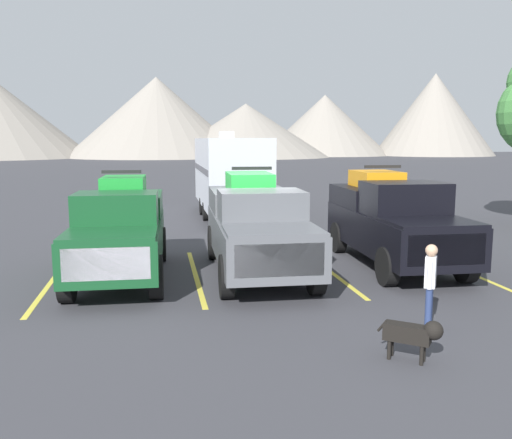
{
  "coord_description": "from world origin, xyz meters",
  "views": [
    {
      "loc": [
        -2.55,
        -13.85,
        3.31
      ],
      "look_at": [
        0.0,
        0.16,
        1.2
      ],
      "focal_mm": 38.03,
      "sensor_mm": 36.0,
      "label": 1
    }
  ],
  "objects_px": {
    "pickup_truck_c": "(393,219)",
    "person_a": "(430,281)",
    "dog": "(415,333)",
    "pickup_truck_b": "(257,225)",
    "camper_trailer_a": "(230,172)",
    "pickup_truck_a": "(120,229)"
  },
  "relations": [
    {
      "from": "camper_trailer_a",
      "to": "pickup_truck_b",
      "type": "bearing_deg",
      "value": -93.76
    },
    {
      "from": "pickup_truck_c",
      "to": "person_a",
      "type": "relative_size",
      "value": 3.65
    },
    {
      "from": "person_a",
      "to": "dog",
      "type": "relative_size",
      "value": 1.88
    },
    {
      "from": "pickup_truck_c",
      "to": "camper_trailer_a",
      "type": "height_order",
      "value": "camper_trailer_a"
    },
    {
      "from": "pickup_truck_b",
      "to": "dog",
      "type": "xyz_separation_m",
      "value": [
        1.32,
        -5.92,
        -0.76
      ]
    },
    {
      "from": "pickup_truck_b",
      "to": "person_a",
      "type": "distance_m",
      "value": 5.19
    },
    {
      "from": "person_a",
      "to": "pickup_truck_a",
      "type": "bearing_deg",
      "value": 138.69
    },
    {
      "from": "pickup_truck_a",
      "to": "camper_trailer_a",
      "type": "relative_size",
      "value": 0.63
    },
    {
      "from": "pickup_truck_b",
      "to": "pickup_truck_c",
      "type": "distance_m",
      "value": 3.73
    },
    {
      "from": "pickup_truck_b",
      "to": "person_a",
      "type": "xyz_separation_m",
      "value": [
        2.19,
        -4.69,
        -0.32
      ]
    },
    {
      "from": "pickup_truck_b",
      "to": "dog",
      "type": "bearing_deg",
      "value": -77.38
    },
    {
      "from": "pickup_truck_c",
      "to": "dog",
      "type": "distance_m",
      "value": 6.64
    },
    {
      "from": "pickup_truck_a",
      "to": "camper_trailer_a",
      "type": "xyz_separation_m",
      "value": [
        3.96,
        9.71,
        0.75
      ]
    },
    {
      "from": "pickup_truck_a",
      "to": "dog",
      "type": "bearing_deg",
      "value": -52.6
    },
    {
      "from": "pickup_truck_c",
      "to": "dog",
      "type": "relative_size",
      "value": 6.87
    },
    {
      "from": "pickup_truck_b",
      "to": "person_a",
      "type": "height_order",
      "value": "pickup_truck_b"
    },
    {
      "from": "pickup_truck_a",
      "to": "pickup_truck_c",
      "type": "height_order",
      "value": "pickup_truck_c"
    },
    {
      "from": "pickup_truck_b",
      "to": "dog",
      "type": "height_order",
      "value": "pickup_truck_b"
    },
    {
      "from": "pickup_truck_c",
      "to": "person_a",
      "type": "height_order",
      "value": "pickup_truck_c"
    },
    {
      "from": "pickup_truck_a",
      "to": "camper_trailer_a",
      "type": "bearing_deg",
      "value": 67.84
    },
    {
      "from": "camper_trailer_a",
      "to": "person_a",
      "type": "height_order",
      "value": "camper_trailer_a"
    },
    {
      "from": "dog",
      "to": "pickup_truck_c",
      "type": "bearing_deg",
      "value": 68.74
    }
  ]
}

